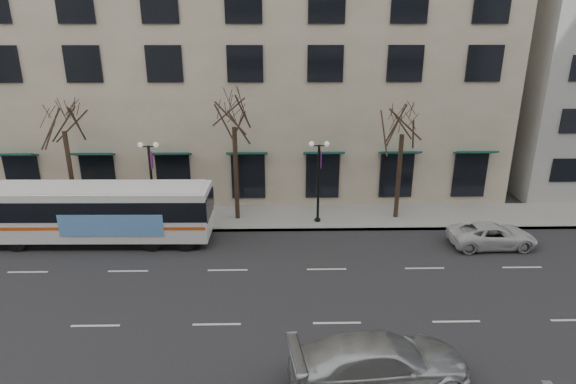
{
  "coord_description": "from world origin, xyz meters",
  "views": [
    {
      "loc": [
        2.62,
        -19.27,
        11.86
      ],
      "look_at": [
        3.06,
        2.78,
        4.0
      ],
      "focal_mm": 30.0,
      "sensor_mm": 36.0,
      "label": 1
    }
  ],
  "objects_px": {
    "tree_far_right": "(403,119)",
    "city_bus": "(102,212)",
    "silver_car": "(380,363)",
    "tree_far_left": "(62,115)",
    "tree_far_mid": "(234,111)",
    "lamp_post_left": "(152,179)",
    "white_pickup": "(492,235)",
    "lamp_post_right": "(319,178)"
  },
  "relations": [
    {
      "from": "tree_far_right",
      "to": "lamp_post_right",
      "type": "relative_size",
      "value": 1.55
    },
    {
      "from": "lamp_post_right",
      "to": "silver_car",
      "type": "relative_size",
      "value": 0.83
    },
    {
      "from": "tree_far_mid",
      "to": "silver_car",
      "type": "height_order",
      "value": "tree_far_mid"
    },
    {
      "from": "silver_car",
      "to": "tree_far_left",
      "type": "bearing_deg",
      "value": 39.53
    },
    {
      "from": "tree_far_mid",
      "to": "silver_car",
      "type": "xyz_separation_m",
      "value": [
        6.02,
        -14.7,
        -6.0
      ]
    },
    {
      "from": "tree_far_right",
      "to": "silver_car",
      "type": "relative_size",
      "value": 1.29
    },
    {
      "from": "city_bus",
      "to": "white_pickup",
      "type": "bearing_deg",
      "value": -1.77
    },
    {
      "from": "tree_far_left",
      "to": "tree_far_mid",
      "type": "bearing_deg",
      "value": 0.0
    },
    {
      "from": "lamp_post_right",
      "to": "white_pickup",
      "type": "xyz_separation_m",
      "value": [
        9.43,
        -3.4,
        -2.28
      ]
    },
    {
      "from": "silver_car",
      "to": "lamp_post_right",
      "type": "bearing_deg",
      "value": -3.82
    },
    {
      "from": "tree_far_left",
      "to": "city_bus",
      "type": "distance_m",
      "value": 6.35
    },
    {
      "from": "tree_far_right",
      "to": "city_bus",
      "type": "relative_size",
      "value": 0.65
    },
    {
      "from": "city_bus",
      "to": "white_pickup",
      "type": "xyz_separation_m",
      "value": [
        21.71,
        -0.99,
        -1.16
      ]
    },
    {
      "from": "tree_far_left",
      "to": "white_pickup",
      "type": "relative_size",
      "value": 1.76
    },
    {
      "from": "lamp_post_right",
      "to": "silver_car",
      "type": "bearing_deg",
      "value": -85.89
    },
    {
      "from": "lamp_post_left",
      "to": "city_bus",
      "type": "distance_m",
      "value": 3.5
    },
    {
      "from": "tree_far_right",
      "to": "city_bus",
      "type": "distance_m",
      "value": 18.13
    },
    {
      "from": "silver_car",
      "to": "tree_far_mid",
      "type": "bearing_deg",
      "value": 14.34
    },
    {
      "from": "lamp_post_left",
      "to": "white_pickup",
      "type": "distance_m",
      "value": 19.85
    },
    {
      "from": "tree_far_left",
      "to": "lamp_post_right",
      "type": "bearing_deg",
      "value": -2.29
    },
    {
      "from": "tree_far_mid",
      "to": "white_pickup",
      "type": "xyz_separation_m",
      "value": [
        14.44,
        -4.0,
        -6.25
      ]
    },
    {
      "from": "lamp_post_left",
      "to": "lamp_post_right",
      "type": "height_order",
      "value": "same"
    },
    {
      "from": "silver_car",
      "to": "city_bus",
      "type": "bearing_deg",
      "value": 40.73
    },
    {
      "from": "lamp_post_left",
      "to": "white_pickup",
      "type": "height_order",
      "value": "lamp_post_left"
    },
    {
      "from": "tree_far_mid",
      "to": "lamp_post_right",
      "type": "bearing_deg",
      "value": -6.83
    },
    {
      "from": "city_bus",
      "to": "tree_far_right",
      "type": "bearing_deg",
      "value": 10.72
    },
    {
      "from": "tree_far_left",
      "to": "city_bus",
      "type": "height_order",
      "value": "tree_far_left"
    },
    {
      "from": "tree_far_left",
      "to": "silver_car",
      "type": "distance_m",
      "value": 22.51
    },
    {
      "from": "tree_far_left",
      "to": "tree_far_right",
      "type": "bearing_deg",
      "value": 0.0
    },
    {
      "from": "lamp_post_right",
      "to": "silver_car",
      "type": "distance_m",
      "value": 14.29
    },
    {
      "from": "lamp_post_right",
      "to": "city_bus",
      "type": "height_order",
      "value": "lamp_post_right"
    },
    {
      "from": "tree_far_right",
      "to": "lamp_post_left",
      "type": "xyz_separation_m",
      "value": [
        -14.99,
        -0.6,
        -3.48
      ]
    },
    {
      "from": "tree_far_mid",
      "to": "tree_far_right",
      "type": "bearing_deg",
      "value": -0.0
    },
    {
      "from": "tree_far_mid",
      "to": "silver_car",
      "type": "distance_m",
      "value": 16.99
    },
    {
      "from": "city_bus",
      "to": "tree_far_mid",
      "type": "bearing_deg",
      "value": 23.29
    },
    {
      "from": "city_bus",
      "to": "silver_car",
      "type": "bearing_deg",
      "value": -40.49
    },
    {
      "from": "tree_far_mid",
      "to": "lamp_post_left",
      "type": "bearing_deg",
      "value": -173.15
    },
    {
      "from": "tree_far_left",
      "to": "tree_far_right",
      "type": "xyz_separation_m",
      "value": [
        20.0,
        0.0,
        -0.28
      ]
    },
    {
      "from": "lamp_post_left",
      "to": "tree_far_mid",
      "type": "bearing_deg",
      "value": 6.85
    },
    {
      "from": "tree_far_left",
      "to": "white_pickup",
      "type": "xyz_separation_m",
      "value": [
        24.44,
        -4.0,
        -6.04
      ]
    },
    {
      "from": "tree_far_right",
      "to": "tree_far_left",
      "type": "bearing_deg",
      "value": 180.0
    },
    {
      "from": "tree_far_left",
      "to": "lamp_post_left",
      "type": "xyz_separation_m",
      "value": [
        5.01,
        -0.6,
        -3.75
      ]
    }
  ]
}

